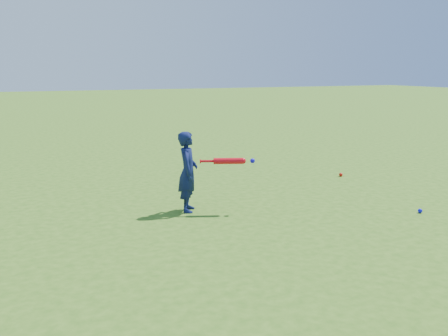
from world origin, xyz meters
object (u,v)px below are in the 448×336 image
at_px(ground_ball_red, 341,175).
at_px(bat_swing, 231,161).
at_px(child, 188,172).
at_px(ground_ball_blue, 420,211).

height_order(ground_ball_red, bat_swing, bat_swing).
distance_m(child, ground_ball_blue, 3.26).
distance_m(ground_ball_red, ground_ball_blue, 2.43).
distance_m(ground_ball_blue, bat_swing, 2.71).
distance_m(child, ground_ball_red, 3.53).
bearing_deg(ground_ball_blue, child, 153.99).
height_order(child, ground_ball_blue, child).
bearing_deg(ground_ball_red, child, -163.76).
bearing_deg(ground_ball_red, bat_swing, -156.34).
bearing_deg(bat_swing, child, 175.36).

